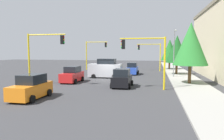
{
  "coord_description": "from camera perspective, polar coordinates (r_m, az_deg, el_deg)",
  "views": [
    {
      "loc": [
        27.01,
        6.61,
        3.82
      ],
      "look_at": [
        -1.43,
        0.6,
        1.2
      ],
      "focal_mm": 33.05,
      "sensor_mm": 36.0,
      "label": 1
    }
  ],
  "objects": [
    {
      "name": "traffic_signal_near_left",
      "position": [
        21.03,
        9.3,
        4.89
      ],
      "size": [
        0.36,
        4.59,
        5.27
      ],
      "color": "yellow",
      "rests_on": "ground"
    },
    {
      "name": "street_lamp_curbside",
      "position": [
        30.73,
        16.85,
        5.91
      ],
      "size": [
        2.15,
        0.28,
        7.0
      ],
      "color": "slate",
      "rests_on": "ground"
    },
    {
      "name": "lane_arrow_near",
      "position": [
        18.63,
        -19.59,
        -6.97
      ],
      "size": [
        2.4,
        1.1,
        1.1
      ],
      "color": "silver",
      "rests_on": "ground"
    },
    {
      "name": "traffic_signal_far_left",
      "position": [
        41.02,
        10.63,
        5.05
      ],
      "size": [
        0.36,
        4.59,
        5.36
      ],
      "color": "yellow",
      "rests_on": "ground"
    },
    {
      "name": "delivery_van_silver",
      "position": [
        29.97,
        -1.82,
        0.29
      ],
      "size": [
        2.22,
        4.8,
        2.77
      ],
      "color": "#B2B5BA",
      "rests_on": "ground"
    },
    {
      "name": "tree_roadside_mid",
      "position": [
        35.17,
        17.54,
        5.55
      ],
      "size": [
        3.54,
        3.54,
        6.44
      ],
      "color": "brown",
      "rests_on": "ground"
    },
    {
      "name": "car_blue",
      "position": [
        34.48,
        5.64,
        0.26
      ],
      "size": [
        3.84,
        1.97,
        1.98
      ],
      "color": "blue",
      "rests_on": "ground"
    },
    {
      "name": "sidewalk_kerb",
      "position": [
        32.46,
        18.74,
        -1.75
      ],
      "size": [
        80.0,
        4.0,
        0.15
      ],
      "primitive_type": "cube",
      "color": "gray",
      "rests_on": "ground"
    },
    {
      "name": "traffic_signal_near_right",
      "position": [
        24.36,
        -18.57,
        5.57
      ],
      "size": [
        0.36,
        4.59,
        5.82
      ],
      "color": "yellow",
      "rests_on": "ground"
    },
    {
      "name": "car_orange",
      "position": [
        17.95,
        -21.48,
        -4.58
      ],
      "size": [
        4.02,
        2.08,
        1.98
      ],
      "color": "orange",
      "rests_on": "ground"
    },
    {
      "name": "ground_plane",
      "position": [
        28.07,
        -1.81,
        -2.68
      ],
      "size": [
        120.0,
        120.0,
        0.0
      ],
      "primitive_type": "plane",
      "color": "#353538"
    },
    {
      "name": "car_black",
      "position": [
        22.21,
        2.81,
        -2.42
      ],
      "size": [
        3.63,
        2.11,
        1.98
      ],
      "color": "black",
      "rests_on": "ground"
    },
    {
      "name": "traffic_signal_far_right",
      "position": [
        42.82,
        -4.84,
        5.59
      ],
      "size": [
        0.36,
        4.59,
        5.89
      ],
      "color": "yellow",
      "rests_on": "ground"
    },
    {
      "name": "car_red",
      "position": [
        26.15,
        -10.94,
        -1.36
      ],
      "size": [
        3.97,
        2.05,
        1.98
      ],
      "color": "red",
      "rests_on": "ground"
    },
    {
      "name": "tree_roadside_near",
      "position": [
        25.32,
        20.91,
        6.73
      ],
      "size": [
        3.9,
        3.9,
        7.12
      ],
      "color": "brown",
      "rests_on": "ground"
    },
    {
      "name": "tree_roadside_far",
      "position": [
        45.1,
        15.67,
        5.38
      ],
      "size": [
        3.49,
        3.49,
        6.35
      ],
      "color": "brown",
      "rests_on": "ground"
    }
  ]
}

